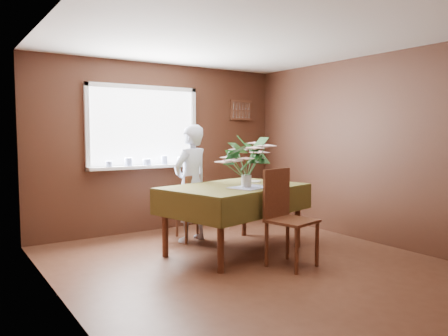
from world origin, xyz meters
TOP-DOWN VIEW (x-y plane):
  - floor at (0.00, 0.00)m, footprint 4.50×4.50m
  - ceiling at (0.00, 0.00)m, footprint 4.50×4.50m
  - wall_back at (0.00, 2.25)m, footprint 4.00×0.00m
  - wall_left at (-2.00, 0.00)m, footprint 0.00×4.50m
  - wall_right at (2.00, 0.00)m, footprint 0.00×4.50m
  - window_assembly at (-0.29, 2.20)m, footprint 1.72×0.20m
  - spoon_rack at (1.45, 2.22)m, footprint 0.44×0.05m
  - dining_table at (0.18, 0.59)m, footprint 1.92×1.52m
  - chair_far at (-0.06, 1.38)m, footprint 0.53×0.53m
  - chair_near at (0.33, -0.18)m, footprint 0.55×0.55m
  - seated_woman at (-0.01, 1.35)m, footprint 0.66×0.53m
  - flower_bouquet at (0.19, 0.35)m, footprint 0.61×0.61m
  - side_plate at (0.59, 0.79)m, footprint 0.28×0.28m
  - table_knife at (0.41, 0.42)m, footprint 0.09×0.22m

SIDE VIEW (x-z plane):
  - floor at x=0.00m, z-range 0.00..0.00m
  - chair_far at x=-0.06m, z-range 0.04..0.95m
  - chair_near at x=0.33m, z-range 0.04..1.11m
  - dining_table at x=0.18m, z-range 0.31..1.14m
  - seated_woman at x=-0.01m, z-range 0.00..1.58m
  - side_plate at x=0.59m, z-range 0.82..0.84m
  - table_knife at x=0.41m, z-range 0.83..0.83m
  - flower_bouquet at x=0.19m, z-range 0.90..1.43m
  - wall_back at x=0.00m, z-range -0.75..3.25m
  - wall_left at x=-2.00m, z-range -1.00..3.50m
  - wall_right at x=2.00m, z-range -1.00..3.50m
  - window_assembly at x=-0.29m, z-range 0.74..1.96m
  - spoon_rack at x=1.45m, z-range 1.69..2.02m
  - ceiling at x=0.00m, z-range 2.50..2.50m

